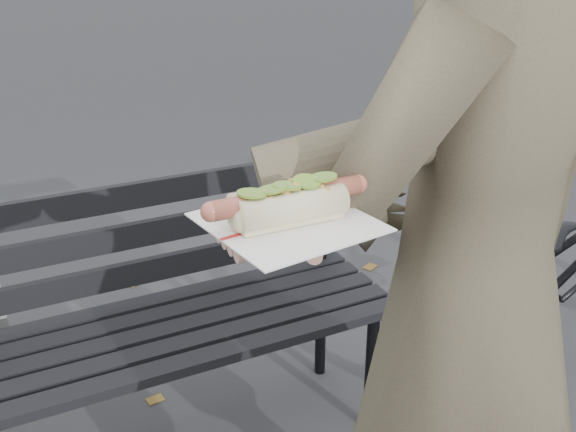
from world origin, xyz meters
name	(u,v)px	position (x,y,z in m)	size (l,w,h in m)	color
park_bench	(140,308)	(0.07, 1.02, 0.52)	(1.50, 0.44, 0.88)	black
bicycle	(570,259)	(1.66, 0.82, 0.41)	(0.55, 1.57, 0.83)	black
person	(470,306)	(0.44, 0.04, 0.96)	(0.70, 0.46, 1.92)	#483F30
held_hotdog	(392,153)	(0.23, 0.01, 1.29)	(0.63, 0.31, 0.20)	#483F30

